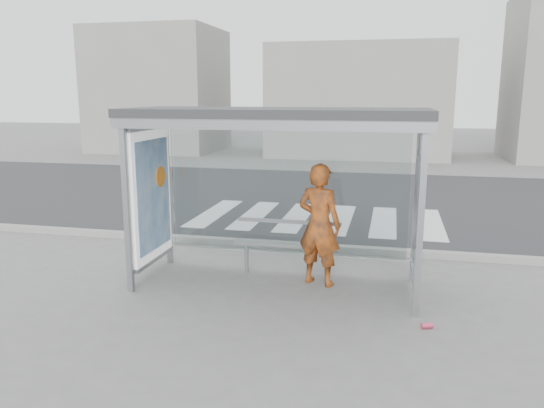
{
  "coord_description": "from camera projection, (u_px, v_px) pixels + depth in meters",
  "views": [
    {
      "loc": [
        1.62,
        -7.35,
        2.81
      ],
      "look_at": [
        -0.1,
        0.2,
        1.2
      ],
      "focal_mm": 35.0,
      "sensor_mm": 36.0,
      "label": 1
    }
  ],
  "objects": [
    {
      "name": "road",
      "position": [
        330.0,
        198.0,
        14.63
      ],
      "size": [
        30.0,
        10.0,
        0.01
      ],
      "primitive_type": "cube",
      "color": "#2B2B2D",
      "rests_on": "ground"
    },
    {
      "name": "person",
      "position": [
        319.0,
        225.0,
        7.84
      ],
      "size": [
        0.77,
        0.62,
        1.84
      ],
      "primitive_type": "imported",
      "rotation": [
        0.0,
        0.0,
        2.84
      ],
      "color": "orange",
      "rests_on": "ground"
    },
    {
      "name": "building_left",
      "position": [
        159.0,
        90.0,
        26.69
      ],
      "size": [
        6.0,
        5.0,
        6.0
      ],
      "primitive_type": "cube",
      "color": "gray",
      "rests_on": "ground"
    },
    {
      "name": "soda_can",
      "position": [
        427.0,
        326.0,
        6.47
      ],
      "size": [
        0.15,
        0.12,
        0.07
      ],
      "primitive_type": "cylinder",
      "rotation": [
        0.0,
        1.57,
        0.34
      ],
      "color": "#EF466E",
      "rests_on": "ground"
    },
    {
      "name": "bus_shelter",
      "position": [
        252.0,
        153.0,
        7.68
      ],
      "size": [
        4.25,
        1.65,
        2.62
      ],
      "color": "gray",
      "rests_on": "ground"
    },
    {
      "name": "bench",
      "position": [
        287.0,
        244.0,
        8.3
      ],
      "size": [
        1.67,
        0.31,
        0.86
      ],
      "color": "slate",
      "rests_on": "ground"
    },
    {
      "name": "ground",
      "position": [
        276.0,
        285.0,
        7.94
      ],
      "size": [
        80.0,
        80.0,
        0.0
      ],
      "primitive_type": "plane",
      "color": "slate",
      "rests_on": "ground"
    },
    {
      "name": "crosswalk",
      "position": [
        318.0,
        218.0,
        12.24
      ],
      "size": [
        5.55,
        3.0,
        0.0
      ],
      "color": "silver",
      "rests_on": "ground"
    },
    {
      "name": "curb",
      "position": [
        298.0,
        246.0,
        9.79
      ],
      "size": [
        30.0,
        0.18,
        0.12
      ],
      "primitive_type": "cube",
      "color": "gray",
      "rests_on": "ground"
    },
    {
      "name": "building_center",
      "position": [
        359.0,
        101.0,
        24.62
      ],
      "size": [
        8.0,
        5.0,
        5.0
      ],
      "primitive_type": "cube",
      "color": "gray",
      "rests_on": "ground"
    }
  ]
}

